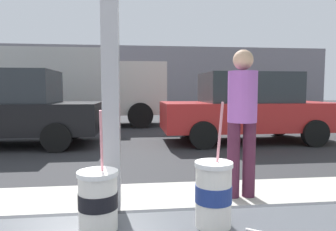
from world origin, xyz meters
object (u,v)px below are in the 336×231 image
(pedestrian, at_px, (242,114))
(soda_cup_left, at_px, (98,199))
(parked_car_black, at_px, (8,108))
(parked_car_red, at_px, (247,107))
(box_truck, at_px, (71,85))
(soda_cup_right, at_px, (213,193))

(pedestrian, bearing_deg, soda_cup_left, -117.51)
(parked_car_black, relative_size, pedestrian, 2.63)
(parked_car_red, bearing_deg, box_truck, 141.31)
(soda_cup_right, distance_m, box_truck, 11.42)
(parked_car_red, xyz_separation_m, pedestrian, (-1.74, -4.43, 0.18))
(parked_car_black, relative_size, box_truck, 0.63)
(soda_cup_right, bearing_deg, box_truck, 102.83)
(soda_cup_left, distance_m, parked_car_red, 7.53)
(box_truck, bearing_deg, pedestrian, -67.86)
(soda_cup_right, xyz_separation_m, parked_car_black, (-3.18, 6.91, -0.16))
(soda_cup_left, bearing_deg, box_truck, 101.36)
(parked_car_black, bearing_deg, soda_cup_right, -65.28)
(box_truck, bearing_deg, soda_cup_right, -77.17)
(soda_cup_right, distance_m, parked_car_black, 7.61)
(soda_cup_left, xyz_separation_m, parked_car_black, (-2.88, 6.90, -0.15))
(soda_cup_left, distance_m, pedestrian, 2.78)
(soda_cup_left, height_order, box_truck, box_truck)
(soda_cup_right, height_order, pedestrian, pedestrian)
(parked_car_red, relative_size, box_truck, 0.64)
(soda_cup_left, xyz_separation_m, soda_cup_right, (0.30, -0.01, 0.01))
(parked_car_black, xyz_separation_m, parked_car_red, (5.91, 0.00, -0.01))
(parked_car_black, distance_m, box_truck, 4.31)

